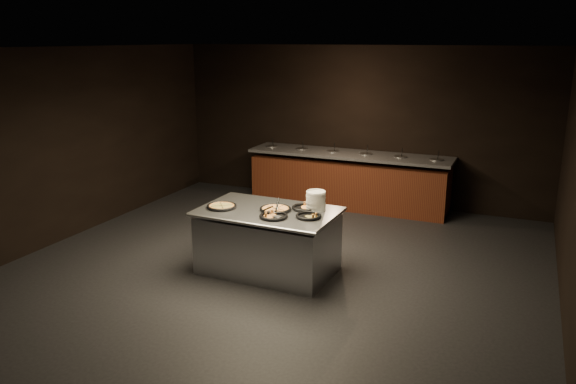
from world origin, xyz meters
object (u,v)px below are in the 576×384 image
Objects in this scene: serving_counter at (268,242)px; plate_stack at (316,201)px; pan_veggie_whole at (222,206)px; pan_cheese_whole at (275,209)px.

serving_counter is 7.16× the size of plate_stack.
pan_veggie_whole is (-1.18, -0.40, -0.10)m from plate_stack.
serving_counter is at bearing 14.07° from pan_veggie_whole.
pan_veggie_whole and pan_cheese_whole have the same top height.
serving_counter is at bearing -156.58° from plate_stack.
pan_cheese_whole is (-0.47, -0.23, -0.10)m from plate_stack.
pan_cheese_whole is (0.10, 0.02, 0.46)m from serving_counter.
plate_stack is 0.64× the size of pan_veggie_whole.
serving_counter is at bearing -168.68° from pan_cheese_whole.
pan_veggie_whole reaches higher than serving_counter.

